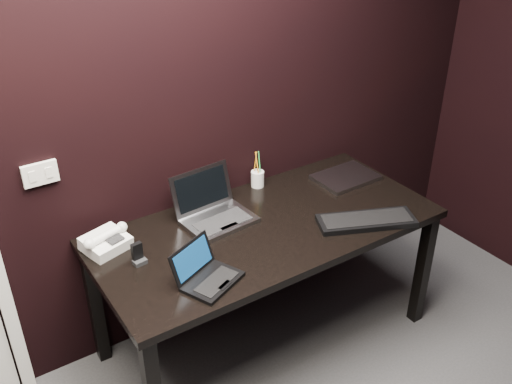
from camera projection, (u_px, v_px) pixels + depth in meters
wall_back at (167, 104)px, 2.66m from camera, size 4.00×0.00×4.00m
wall_switch at (40, 174)px, 2.45m from camera, size 0.15×0.02×0.10m
desk at (267, 238)px, 2.83m from camera, size 1.70×0.80×0.74m
netbook at (207, 275)px, 2.40m from camera, size 0.31×0.30×0.16m
silver_laptop at (214, 212)px, 2.81m from camera, size 0.36×0.33×0.23m
ext_keyboard at (366, 221)px, 2.80m from camera, size 0.50×0.34×0.03m
closed_laptop at (346, 177)px, 3.19m from camera, size 0.34×0.25×0.02m
desk_phone at (106, 242)px, 2.60m from camera, size 0.24×0.22×0.11m
mobile_phone at (138, 256)px, 2.51m from camera, size 0.06×0.05×0.10m
pen_cup at (258, 178)px, 3.11m from camera, size 0.09×0.09×0.21m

